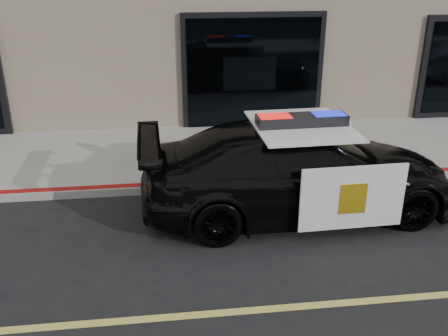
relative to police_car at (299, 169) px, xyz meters
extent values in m
plane|color=black|center=(1.00, -2.53, -0.77)|extent=(120.00, 120.00, 0.00)
cube|color=gray|center=(1.00, 2.72, -0.70)|extent=(60.00, 3.50, 0.15)
imported|color=black|center=(0.00, 0.00, -0.01)|extent=(2.44, 5.38, 1.52)
cube|color=white|center=(0.54, -1.08, -0.04)|extent=(1.63, 0.09, 1.02)
cube|color=white|center=(0.47, 1.11, -0.04)|extent=(1.63, 0.09, 1.02)
cube|color=white|center=(0.00, 0.00, 0.76)|extent=(1.58, 1.87, 0.03)
cube|color=gold|center=(0.54, -1.11, -0.04)|extent=(0.41, 0.02, 0.48)
cube|color=black|center=(0.00, 0.00, 0.85)|extent=(1.47, 0.42, 0.18)
cube|color=red|center=(-0.45, -0.01, 0.87)|extent=(0.52, 0.35, 0.17)
cube|color=#0C19CC|center=(0.44, 0.01, 0.87)|extent=(0.52, 0.35, 0.17)
cylinder|color=silver|center=(-2.59, 2.02, -0.58)|extent=(0.39, 0.39, 0.09)
cylinder|color=silver|center=(-2.59, 2.02, -0.27)|extent=(0.28, 0.28, 0.54)
cylinder|color=silver|center=(-2.59, 2.02, 0.03)|extent=(0.33, 0.33, 0.06)
sphere|color=silver|center=(-2.59, 2.02, 0.09)|extent=(0.25, 0.25, 0.25)
cylinder|color=silver|center=(-2.59, 2.02, 0.20)|extent=(0.08, 0.08, 0.08)
cylinder|color=silver|center=(-2.59, 2.21, -0.19)|extent=(0.14, 0.13, 0.14)
cylinder|color=silver|center=(-2.59, 1.84, -0.19)|extent=(0.14, 0.13, 0.14)
cylinder|color=silver|center=(-2.59, 1.81, -0.27)|extent=(0.18, 0.15, 0.18)
camera|label=1|loc=(-2.18, -7.44, 3.26)|focal=40.00mm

